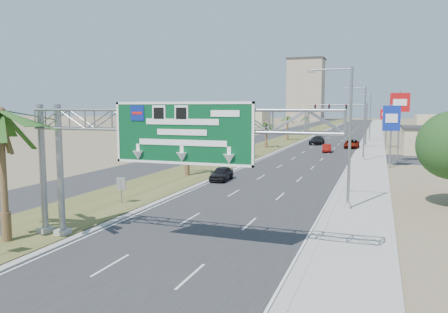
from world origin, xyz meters
name	(u,v)px	position (x,y,z in m)	size (l,w,h in m)	color
road	(341,135)	(0.00, 110.00, 0.01)	(12.00, 300.00, 0.02)	#28282B
sidewalk_right	(375,135)	(8.50, 110.00, 0.05)	(4.00, 300.00, 0.10)	#9E9B93
median_grass	(304,134)	(-10.00, 110.00, 0.06)	(7.00, 300.00, 0.12)	#494F23
opposing_road	(278,134)	(-17.00, 110.00, 0.01)	(8.00, 300.00, 0.02)	#28282B
sign_gantry	(157,131)	(-1.06, 9.93, 6.06)	(16.75, 1.24, 7.50)	gray
palm_near	(0,113)	(-9.20, 8.00, 6.93)	(5.70, 5.70, 8.35)	brown
palm_row_b	(187,130)	(-9.50, 32.00, 4.90)	(3.99, 3.99, 5.95)	brown
palm_row_c	(235,119)	(-9.50, 48.00, 5.66)	(3.99, 3.99, 6.75)	brown
palm_row_d	(266,123)	(-9.50, 66.00, 4.42)	(3.99, 3.99, 5.45)	brown
palm_row_e	(288,117)	(-9.50, 85.00, 5.09)	(3.99, 3.99, 6.15)	brown
palm_row_f	(306,117)	(-9.50, 110.00, 4.71)	(3.99, 3.99, 5.75)	brown
streetlight_near	(347,144)	(7.30, 22.00, 4.69)	(3.27, 0.44, 10.00)	gray
streetlight_mid	(363,126)	(7.30, 52.00, 4.69)	(3.27, 0.44, 10.00)	gray
streetlight_far	(369,119)	(7.30, 88.00, 4.69)	(3.27, 0.44, 10.00)	gray
signal_mast	(354,121)	(5.17, 71.97, 4.85)	(10.28, 0.71, 8.00)	gray
median_signback_b	(121,186)	(-8.50, 18.00, 1.45)	(0.75, 0.08, 2.08)	gray
tower_distant	(306,90)	(-32.00, 250.00, 17.50)	(20.00, 16.00, 35.00)	gray
building_distant_left	(238,118)	(-45.00, 160.00, 3.00)	(24.00, 14.00, 6.00)	tan
car_left_lane	(222,174)	(-5.17, 30.71, 0.69)	(1.63, 4.04, 1.38)	black
car_mid_lane	(327,148)	(1.50, 62.41, 0.64)	(1.36, 3.91, 1.29)	maroon
car_right_lane	(352,144)	(4.89, 71.15, 0.75)	(2.49, 5.39, 1.50)	gray
car_far	(317,140)	(-2.01, 76.92, 0.79)	(2.22, 5.46, 1.58)	black
pole_sign_red_near	(400,107)	(11.78, 50.94, 7.31)	(2.42, 0.68, 9.27)	gray
pole_sign_blue	(391,121)	(10.74, 46.04, 5.65)	(2.01, 0.80, 7.65)	gray
pole_sign_red_far	(387,117)	(10.57, 72.97, 5.55)	(2.21, 0.80, 7.11)	gray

